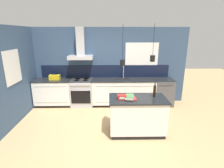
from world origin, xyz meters
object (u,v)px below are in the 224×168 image
at_px(red_supply_box, 122,97).
at_px(yellow_toolbox, 55,77).
at_px(dishwasher, 163,92).
at_px(book_stack, 130,97).
at_px(bottle_on_island, 155,91).
at_px(oven_range, 82,92).

bearing_deg(red_supply_box, yellow_toolbox, 138.95).
bearing_deg(dishwasher, red_supply_box, -130.45).
xyz_separation_m(book_stack, yellow_toolbox, (-2.30, 1.82, 0.04)).
height_order(dishwasher, yellow_toolbox, yellow_toolbox).
relative_size(bottle_on_island, red_supply_box, 1.74).
xyz_separation_m(red_supply_box, yellow_toolbox, (-2.11, 1.84, 0.03)).
relative_size(oven_range, dishwasher, 1.00).
height_order(oven_range, red_supply_box, red_supply_box).
height_order(oven_range, dishwasher, same).
relative_size(dishwasher, book_stack, 2.55).
bearing_deg(oven_range, book_stack, -52.13).
height_order(dishwasher, bottle_on_island, bottle_on_island).
bearing_deg(yellow_toolbox, dishwasher, -0.00).
height_order(oven_range, yellow_toolbox, yellow_toolbox).
bearing_deg(bottle_on_island, red_supply_box, -169.49).
height_order(dishwasher, book_stack, book_stack).
relative_size(bottle_on_island, yellow_toolbox, 1.03).
height_order(oven_range, bottle_on_island, bottle_on_island).
bearing_deg(red_supply_box, bottle_on_island, 10.51).
xyz_separation_m(oven_range, red_supply_box, (1.22, -1.83, 0.51)).
height_order(red_supply_box, yellow_toolbox, yellow_toolbox).
bearing_deg(book_stack, red_supply_box, -176.34).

